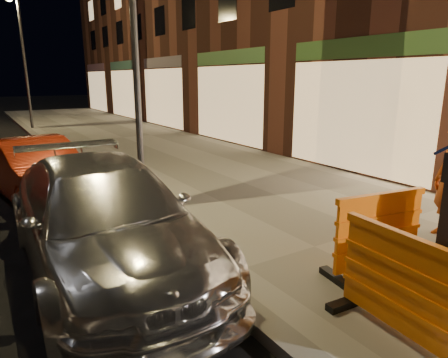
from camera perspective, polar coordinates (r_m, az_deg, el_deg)
ground_plane at (r=5.23m, az=-1.61°, el=-15.31°), size 120.00×120.00×0.00m
sidewalk at (r=7.06m, az=20.00°, el=-7.42°), size 6.00×60.00×0.15m
kerb at (r=5.19m, az=-1.61°, el=-14.59°), size 0.30×60.00×0.15m
barrier_back at (r=5.41m, az=21.20°, el=-7.29°), size 1.44×0.77×1.06m
barrier_kerbside at (r=4.20m, az=23.79°, el=-13.92°), size 0.66×1.40×1.06m
car_silver at (r=5.93m, az=-16.23°, el=-12.15°), size 2.23×5.18×1.49m
car_red at (r=9.68m, az=-24.74°, el=-2.52°), size 1.99×4.15×1.31m
street_lamp_mid at (r=7.39m, az=-12.63°, el=18.38°), size 0.12×0.12×6.00m
street_lamp_far at (r=22.07m, az=-26.54°, el=14.34°), size 0.12×0.12×6.00m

